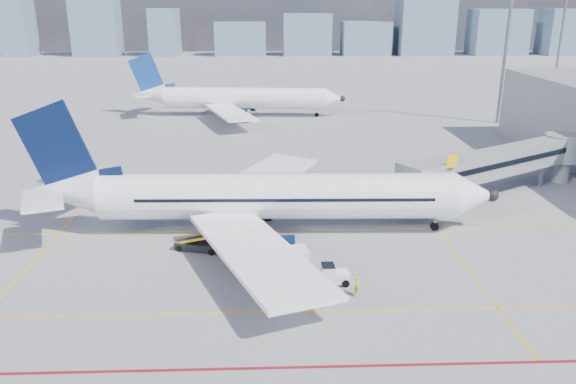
% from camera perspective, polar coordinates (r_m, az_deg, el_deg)
% --- Properties ---
extents(ground, '(420.00, 420.00, 0.00)m').
position_cam_1_polar(ground, '(43.20, -0.16, -8.02)').
color(ground, gray).
rests_on(ground, ground).
extents(apron_markings, '(90.00, 35.12, 0.01)m').
position_cam_1_polar(apron_markings, '(39.72, -0.81, -10.55)').
color(apron_markings, '#FAA90D').
rests_on(apron_markings, ground).
extents(jet_bridge, '(23.55, 15.78, 6.30)m').
position_cam_1_polar(jet_bridge, '(62.77, 21.29, 2.89)').
color(jet_bridge, gray).
rests_on(jet_bridge, ground).
extents(floodlight_mast_ne, '(3.20, 0.61, 25.45)m').
position_cam_1_polar(floodlight_mast_ne, '(101.68, 21.33, 14.10)').
color(floodlight_mast_ne, slate).
rests_on(floodlight_mast_ne, ground).
extents(floodlight_mast_far, '(3.20, 0.61, 25.45)m').
position_cam_1_polar(floodlight_mast_far, '(144.80, 26.06, 14.48)').
color(floodlight_mast_far, slate).
rests_on(floodlight_mast_far, ground).
extents(distant_skyline, '(254.87, 15.88, 30.90)m').
position_cam_1_polar(distant_skyline, '(228.80, -2.21, 16.21)').
color(distant_skyline, slate).
rests_on(distant_skyline, ground).
extents(main_aircraft, '(41.77, 36.39, 12.17)m').
position_cam_1_polar(main_aircraft, '(49.35, -3.02, -0.52)').
color(main_aircraft, white).
rests_on(main_aircraft, ground).
extents(second_aircraft, '(38.70, 33.68, 11.30)m').
position_cam_1_polar(second_aircraft, '(102.80, -5.35, 9.46)').
color(second_aircraft, white).
rests_on(second_aircraft, ground).
extents(baggage_tug, '(2.26, 1.41, 1.53)m').
position_cam_1_polar(baggage_tug, '(41.15, 4.48, -8.37)').
color(baggage_tug, white).
rests_on(baggage_tug, ground).
extents(cargo_dolly, '(4.12, 2.43, 2.12)m').
position_cam_1_polar(cargo_dolly, '(41.95, -0.44, -7.10)').
color(cargo_dolly, black).
rests_on(cargo_dolly, ground).
extents(belt_loader, '(5.36, 2.57, 2.16)m').
position_cam_1_polar(belt_loader, '(46.94, -8.98, -5.26)').
color(belt_loader, black).
rests_on(belt_loader, ground).
extents(ramp_worker, '(0.43, 0.59, 1.50)m').
position_cam_1_polar(ramp_worker, '(39.75, 7.01, -9.46)').
color(ramp_worker, yellow).
rests_on(ramp_worker, ground).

